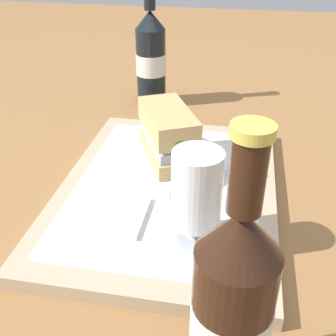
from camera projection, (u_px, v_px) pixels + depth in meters
name	position (u px, v px, depth m)	size (l,w,h in m)	color
ground_plane	(168.00, 196.00, 0.64)	(3.00, 3.00, 0.00)	olive
tray	(168.00, 190.00, 0.64)	(0.44, 0.32, 0.02)	tan
placemat	(168.00, 185.00, 0.63)	(0.38, 0.27, 0.00)	silver
plate	(168.00, 162.00, 0.67)	(0.19, 0.19, 0.01)	white
sandwich	(169.00, 135.00, 0.64)	(0.14, 0.12, 0.08)	tan
beer_glass	(197.00, 194.00, 0.49)	(0.06, 0.06, 0.12)	silver
napkin_folded	(119.00, 215.00, 0.56)	(0.09, 0.07, 0.01)	white
beer_bottle	(232.00, 311.00, 0.33)	(0.07, 0.07, 0.27)	black
second_bottle	(151.00, 58.00, 0.90)	(0.07, 0.07, 0.27)	black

